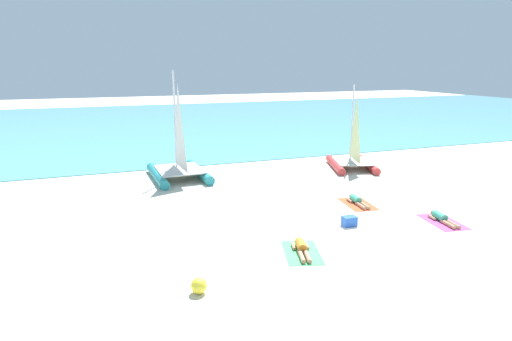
{
  "coord_description": "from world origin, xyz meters",
  "views": [
    {
      "loc": [
        -6.58,
        -12.16,
        5.79
      ],
      "look_at": [
        0.0,
        5.52,
        1.2
      ],
      "focal_mm": 30.98,
      "sensor_mm": 36.0,
      "label": 1
    }
  ],
  "objects_px": {
    "towel_right": "(443,222)",
    "cooler_box": "(349,221)",
    "beach_ball": "(199,286)",
    "sailboat_teal": "(179,163)",
    "towel_middle": "(358,204)",
    "sunbather_left": "(302,248)",
    "sunbather_right": "(442,218)",
    "sailboat_red": "(353,157)",
    "towel_left": "(302,252)",
    "sunbather_middle": "(357,201)"
  },
  "relations": [
    {
      "from": "towel_right",
      "to": "towel_left",
      "type": "bearing_deg",
      "value": -174.0
    },
    {
      "from": "sailboat_teal",
      "to": "towel_middle",
      "type": "distance_m",
      "value": 9.32
    },
    {
      "from": "towel_middle",
      "to": "cooler_box",
      "type": "height_order",
      "value": "cooler_box"
    },
    {
      "from": "towel_right",
      "to": "cooler_box",
      "type": "height_order",
      "value": "cooler_box"
    },
    {
      "from": "sunbather_left",
      "to": "towel_right",
      "type": "relative_size",
      "value": 0.81
    },
    {
      "from": "towel_middle",
      "to": "cooler_box",
      "type": "relative_size",
      "value": 3.8
    },
    {
      "from": "sailboat_red",
      "to": "beach_ball",
      "type": "height_order",
      "value": "sailboat_red"
    },
    {
      "from": "towel_left",
      "to": "sunbather_right",
      "type": "xyz_separation_m",
      "value": [
        6.19,
        0.72,
        0.13
      ]
    },
    {
      "from": "towel_left",
      "to": "beach_ball",
      "type": "height_order",
      "value": "beach_ball"
    },
    {
      "from": "beach_ball",
      "to": "sailboat_red",
      "type": "bearing_deg",
      "value": 43.2
    },
    {
      "from": "sailboat_red",
      "to": "towel_middle",
      "type": "height_order",
      "value": "sailboat_red"
    },
    {
      "from": "sailboat_teal",
      "to": "towel_middle",
      "type": "bearing_deg",
      "value": -48.96
    },
    {
      "from": "sunbather_left",
      "to": "towel_middle",
      "type": "relative_size",
      "value": 0.81
    },
    {
      "from": "sailboat_red",
      "to": "sunbather_left",
      "type": "relative_size",
      "value": 3.02
    },
    {
      "from": "towel_left",
      "to": "sunbather_left",
      "type": "xyz_separation_m",
      "value": [
        0.02,
        0.06,
        0.13
      ]
    },
    {
      "from": "towel_left",
      "to": "towel_right",
      "type": "bearing_deg",
      "value": 6.0
    },
    {
      "from": "sailboat_red",
      "to": "sunbather_right",
      "type": "height_order",
      "value": "sailboat_red"
    },
    {
      "from": "sailboat_teal",
      "to": "towel_left",
      "type": "xyz_separation_m",
      "value": [
        1.86,
        -10.47,
        -0.81
      ]
    },
    {
      "from": "towel_right",
      "to": "beach_ball",
      "type": "height_order",
      "value": "beach_ball"
    },
    {
      "from": "sailboat_red",
      "to": "cooler_box",
      "type": "bearing_deg",
      "value": -104.41
    },
    {
      "from": "towel_right",
      "to": "sunbather_right",
      "type": "xyz_separation_m",
      "value": [
        0.01,
        0.07,
        0.13
      ]
    },
    {
      "from": "beach_ball",
      "to": "cooler_box",
      "type": "relative_size",
      "value": 0.84
    },
    {
      "from": "sunbather_middle",
      "to": "towel_right",
      "type": "bearing_deg",
      "value": -52.46
    },
    {
      "from": "sunbather_left",
      "to": "towel_middle",
      "type": "xyz_separation_m",
      "value": [
        4.38,
        3.55,
        -0.13
      ]
    },
    {
      "from": "sailboat_teal",
      "to": "sunbather_right",
      "type": "height_order",
      "value": "sailboat_teal"
    },
    {
      "from": "sunbather_middle",
      "to": "beach_ball",
      "type": "height_order",
      "value": "beach_ball"
    },
    {
      "from": "cooler_box",
      "to": "sunbather_middle",
      "type": "bearing_deg",
      "value": 51.11
    },
    {
      "from": "towel_right",
      "to": "cooler_box",
      "type": "bearing_deg",
      "value": 166.0
    },
    {
      "from": "towel_left",
      "to": "towel_middle",
      "type": "height_order",
      "value": "same"
    },
    {
      "from": "sailboat_teal",
      "to": "sunbather_left",
      "type": "distance_m",
      "value": 10.6
    },
    {
      "from": "sunbather_left",
      "to": "sailboat_teal",
      "type": "bearing_deg",
      "value": 116.65
    },
    {
      "from": "towel_middle",
      "to": "sunbather_middle",
      "type": "relative_size",
      "value": 1.21
    },
    {
      "from": "sailboat_red",
      "to": "towel_middle",
      "type": "bearing_deg",
      "value": -101.69
    },
    {
      "from": "towel_left",
      "to": "cooler_box",
      "type": "relative_size",
      "value": 3.8
    },
    {
      "from": "sailboat_teal",
      "to": "towel_right",
      "type": "relative_size",
      "value": 2.87
    },
    {
      "from": "sunbather_middle",
      "to": "towel_middle",
      "type": "bearing_deg",
      "value": -90.0
    },
    {
      "from": "towel_left",
      "to": "sunbather_left",
      "type": "height_order",
      "value": "sunbather_left"
    },
    {
      "from": "sunbather_right",
      "to": "beach_ball",
      "type": "xyz_separation_m",
      "value": [
        -9.8,
        -2.05,
        0.08
      ]
    },
    {
      "from": "towel_middle",
      "to": "sunbather_right",
      "type": "relative_size",
      "value": 1.21
    },
    {
      "from": "cooler_box",
      "to": "towel_middle",
      "type": "bearing_deg",
      "value": 50.37
    },
    {
      "from": "cooler_box",
      "to": "beach_ball",
      "type": "bearing_deg",
      "value": -155.48
    },
    {
      "from": "sailboat_red",
      "to": "towel_left",
      "type": "xyz_separation_m",
      "value": [
        -7.72,
        -9.3,
        -0.69
      ]
    },
    {
      "from": "sunbather_left",
      "to": "towel_right",
      "type": "height_order",
      "value": "sunbather_left"
    },
    {
      "from": "sunbather_middle",
      "to": "cooler_box",
      "type": "bearing_deg",
      "value": -121.78
    },
    {
      "from": "towel_right",
      "to": "beach_ball",
      "type": "bearing_deg",
      "value": -168.53
    },
    {
      "from": "towel_middle",
      "to": "cooler_box",
      "type": "xyz_separation_m",
      "value": [
        -1.73,
        -2.09,
        0.17
      ]
    },
    {
      "from": "cooler_box",
      "to": "towel_right",
      "type": "bearing_deg",
      "value": -14.0
    },
    {
      "from": "sailboat_red",
      "to": "towel_right",
      "type": "xyz_separation_m",
      "value": [
        -1.54,
        -8.65,
        -0.69
      ]
    },
    {
      "from": "towel_right",
      "to": "beach_ball",
      "type": "relative_size",
      "value": 4.52
    },
    {
      "from": "sunbather_right",
      "to": "beach_ball",
      "type": "distance_m",
      "value": 10.02
    }
  ]
}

